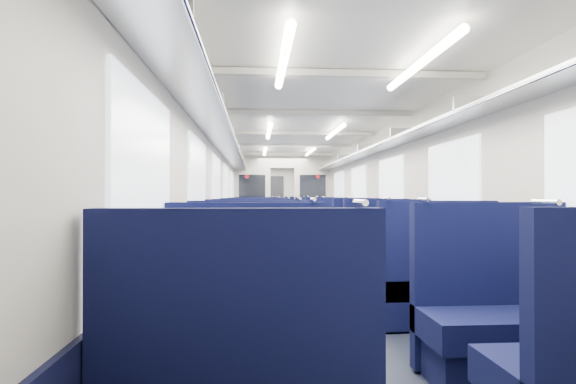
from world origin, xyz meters
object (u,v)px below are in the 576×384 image
(seat_14, at_px, (253,235))
(seat_20, at_px, (254,222))
(seat_24, at_px, (254,219))
(seat_12, at_px, (253,239))
(seat_4, at_px, (249,287))
(seat_15, at_px, (330,234))
(seat_5, at_px, (431,287))
(seat_22, at_px, (254,220))
(seat_25, at_px, (300,218))
(seat_11, at_px, (352,246))
(seat_6, at_px, (250,268))
(end_door, at_px, (274,200))
(seat_23, at_px, (303,220))
(seat_27, at_px, (297,217))
(seat_8, at_px, (251,255))
(seat_13, at_px, (340,239))
(seat_10, at_px, (252,247))
(seat_21, at_px, (308,222))
(seat_26, at_px, (254,217))
(seat_3, at_px, (499,323))
(seat_16, at_px, (253,230))
(seat_2, at_px, (246,326))
(seat_17, at_px, (322,230))
(seat_9, at_px, (368,254))
(seat_7, at_px, (391,266))
(bulkhead, at_px, (282,194))
(seat_18, at_px, (254,227))
(seat_19, at_px, (315,226))

(seat_14, height_order, seat_20, same)
(seat_24, bearing_deg, seat_12, -90.00)
(seat_4, xyz_separation_m, seat_15, (1.66, 5.63, 0.00))
(seat_5, distance_m, seat_22, 11.53)
(seat_25, bearing_deg, seat_11, -90.00)
(seat_11, distance_m, seat_25, 9.02)
(seat_6, bearing_deg, end_door, 86.54)
(seat_23, relative_size, seat_27, 1.00)
(seat_11, bearing_deg, seat_12, 142.81)
(seat_8, xyz_separation_m, seat_13, (1.66, 2.18, 0.00))
(seat_14, xyz_separation_m, seat_20, (0.00, 4.38, 0.00))
(seat_5, relative_size, seat_23, 1.00)
(seat_8, height_order, seat_10, same)
(seat_21, bearing_deg, seat_26, 115.26)
(seat_5, distance_m, seat_12, 5.00)
(seat_5, bearing_deg, seat_4, 175.91)
(seat_3, bearing_deg, seat_8, 114.89)
(seat_6, xyz_separation_m, seat_16, (0.00, 5.81, 0.00))
(seat_2, bearing_deg, seat_17, 78.49)
(seat_14, bearing_deg, seat_23, 73.65)
(seat_9, bearing_deg, seat_22, 100.37)
(seat_9, relative_size, seat_21, 1.00)
(seat_4, distance_m, seat_20, 10.01)
(seat_7, xyz_separation_m, seat_8, (-1.66, 1.13, 0.00))
(seat_8, relative_size, seat_25, 1.00)
(seat_8, bearing_deg, seat_21, 77.79)
(seat_2, height_order, seat_9, same)
(bulkhead, distance_m, seat_10, 5.90)
(seat_13, distance_m, seat_14, 2.04)
(bulkhead, height_order, seat_24, bulkhead)
(seat_5, xyz_separation_m, seat_9, (0.00, 2.34, 0.00))
(seat_18, relative_size, seat_25, 1.00)
(seat_2, relative_size, seat_18, 1.00)
(seat_23, bearing_deg, seat_5, -90.00)
(seat_21, xyz_separation_m, seat_27, (0.00, 3.49, 0.00))
(seat_6, xyz_separation_m, seat_21, (1.66, 8.85, 0.00))
(seat_17, xyz_separation_m, seat_24, (-1.66, 5.42, 0.00))
(end_door, height_order, seat_23, end_door)
(seat_8, distance_m, seat_25, 10.23)
(seat_16, distance_m, seat_22, 4.38)
(seat_9, relative_size, seat_12, 1.00)
(seat_16, height_order, seat_23, same)
(seat_11, bearing_deg, seat_8, -147.24)
(bulkhead, distance_m, seat_13, 4.77)
(bulkhead, distance_m, seat_3, 10.44)
(seat_11, height_order, seat_19, same)
(seat_5, bearing_deg, seat_18, 101.49)
(end_door, bearing_deg, seat_14, -95.15)
(seat_3, height_order, seat_17, same)
(seat_24, bearing_deg, seat_23, -31.37)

